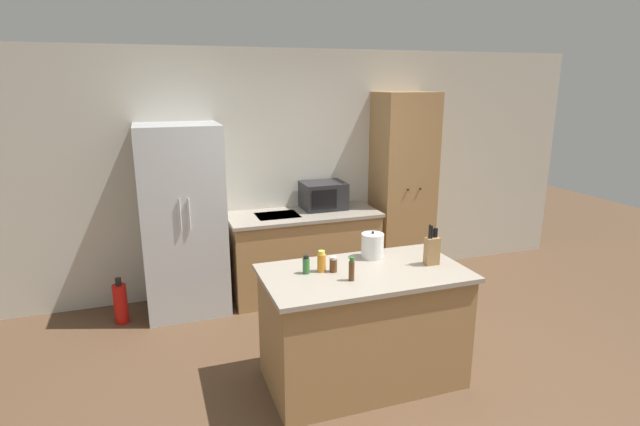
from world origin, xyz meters
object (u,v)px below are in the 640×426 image
Objects in this scene: microwave at (323,195)px; spice_bottle_tall_dark at (333,265)px; spice_bottle_green_herb at (322,262)px; refrigerator at (183,221)px; spice_bottle_short_red at (352,270)px; fire_extinguisher at (121,303)px; pantry_cabinet at (403,188)px; kettle at (372,246)px; knife_block at (432,250)px; spice_bottle_amber_oil at (306,265)px.

microwave is 1.88m from spice_bottle_tall_dark.
microwave reaches higher than spice_bottle_green_herb.
refrigerator reaches higher than spice_bottle_short_red.
fire_extinguisher is (-0.64, -0.11, -0.74)m from refrigerator.
spice_bottle_short_red reaches higher than spice_bottle_green_herb.
pantry_cabinet is 12.50× the size of spice_bottle_short_red.
refrigerator is at bearing -178.18° from pantry_cabinet.
kettle is at bearing 48.47° from spice_bottle_short_red.
knife_block reaches higher than spice_bottle_green_herb.
spice_bottle_tall_dark is at bearing 107.71° from spice_bottle_short_red.
spice_bottle_short_red is 1.07× the size of spice_bottle_green_herb.
knife_block is at bearing -35.38° from fire_extinguisher.
spice_bottle_short_red is (-1.45, -1.95, -0.09)m from pantry_cabinet.
knife_block is (-0.75, -1.86, -0.06)m from pantry_cabinet.
refrigerator reaches higher than spice_bottle_green_herb.
fire_extinguisher is (-3.10, -0.19, -0.87)m from pantry_cabinet.
kettle reaches higher than fire_extinguisher.
spice_bottle_short_red is at bearing -72.29° from spice_bottle_tall_dark.
spice_bottle_tall_dark is at bearing -155.12° from kettle.
knife_block is 3.00m from fire_extinguisher.
microwave is at bearing 72.70° from spice_bottle_tall_dark.
pantry_cabinet is 2.43m from spice_bottle_amber_oil.
spice_bottle_short_red is at bearing -126.58° from pantry_cabinet.
spice_bottle_short_red is 0.78× the size of kettle.
knife_block is 0.86m from spice_bottle_green_herb.
spice_bottle_amber_oil is at bearing 179.54° from spice_bottle_green_herb.
knife_block is 1.46× the size of kettle.
spice_bottle_amber_oil is 2.20m from fire_extinguisher.
refrigerator is 4.08× the size of fire_extinguisher.
spice_bottle_green_herb is at bearing -0.46° from spice_bottle_amber_oil.
knife_block is 0.97m from spice_bottle_amber_oil.
knife_block is (1.71, -1.78, 0.08)m from refrigerator.
spice_bottle_amber_oil reaches higher than fire_extinguisher.
microwave is 1.62m from kettle.
microwave is 2.32m from fire_extinguisher.
knife_block reaches higher than spice_bottle_tall_dark.
refrigerator is 4.05× the size of microwave.
kettle is at bearing -34.74° from fire_extinguisher.
refrigerator is 2.46m from pantry_cabinet.
knife_block reaches higher than microwave.
spice_bottle_tall_dark is at bearing -107.30° from microwave.
pantry_cabinet is at bearing 47.23° from spice_bottle_green_herb.
microwave is 2.87× the size of spice_bottle_green_herb.
spice_bottle_short_red is 0.51m from kettle.
fire_extinguisher is (-2.35, 1.67, -0.82)m from knife_block.
spice_bottle_short_red is (0.06, -0.20, 0.03)m from spice_bottle_tall_dark.
spice_bottle_amber_oil is at bearing 171.78° from knife_block.
spice_bottle_green_herb reaches higher than spice_bottle_amber_oil.
pantry_cabinet reaches higher than kettle.
knife_block is 0.46m from kettle.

